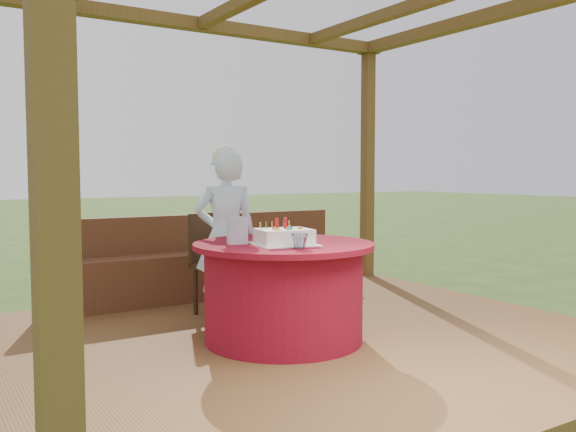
{
  "coord_description": "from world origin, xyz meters",
  "views": [
    {
      "loc": [
        -2.49,
        -3.72,
        1.33
      ],
      "look_at": [
        0.0,
        0.25,
        1.0
      ],
      "focal_mm": 38.0,
      "sensor_mm": 36.0,
      "label": 1
    }
  ],
  "objects_px": {
    "elderly_woman": "(226,234)",
    "chair": "(217,258)",
    "bench": "(209,270)",
    "drinking_glass": "(300,241)",
    "table": "(284,291)",
    "birthday_cake": "(284,237)",
    "gift_bag": "(237,230)"
  },
  "relations": [
    {
      "from": "elderly_woman",
      "to": "chair",
      "type": "bearing_deg",
      "value": 76.64
    },
    {
      "from": "bench",
      "to": "drinking_glass",
      "type": "height_order",
      "value": "drinking_glass"
    },
    {
      "from": "table",
      "to": "bench",
      "type": "bearing_deg",
      "value": 83.13
    },
    {
      "from": "chair",
      "to": "elderly_woman",
      "type": "xyz_separation_m",
      "value": [
        -0.08,
        -0.33,
        0.24
      ]
    },
    {
      "from": "birthday_cake",
      "to": "bench",
      "type": "bearing_deg",
      "value": 81.72
    },
    {
      "from": "chair",
      "to": "elderly_woman",
      "type": "height_order",
      "value": "elderly_woman"
    },
    {
      "from": "bench",
      "to": "gift_bag",
      "type": "xyz_separation_m",
      "value": [
        -0.53,
        -1.64,
        0.54
      ]
    },
    {
      "from": "elderly_woman",
      "to": "drinking_glass",
      "type": "distance_m",
      "value": 1.09
    },
    {
      "from": "table",
      "to": "chair",
      "type": "xyz_separation_m",
      "value": [
        -0.02,
        1.05,
        0.11
      ]
    },
    {
      "from": "bench",
      "to": "table",
      "type": "relative_size",
      "value": 2.32
    },
    {
      "from": "table",
      "to": "birthday_cake",
      "type": "height_order",
      "value": "birthday_cake"
    },
    {
      "from": "birthday_cake",
      "to": "drinking_glass",
      "type": "relative_size",
      "value": 4.33
    },
    {
      "from": "table",
      "to": "elderly_woman",
      "type": "bearing_deg",
      "value": 98.15
    },
    {
      "from": "table",
      "to": "drinking_glass",
      "type": "distance_m",
      "value": 0.55
    },
    {
      "from": "drinking_glass",
      "to": "bench",
      "type": "bearing_deg",
      "value": 81.64
    },
    {
      "from": "bench",
      "to": "table",
      "type": "bearing_deg",
      "value": -96.87
    },
    {
      "from": "elderly_woman",
      "to": "gift_bag",
      "type": "xyz_separation_m",
      "value": [
        -0.22,
        -0.62,
        0.09
      ]
    },
    {
      "from": "elderly_woman",
      "to": "birthday_cake",
      "type": "xyz_separation_m",
      "value": [
        0.05,
        -0.83,
        0.05
      ]
    },
    {
      "from": "chair",
      "to": "gift_bag",
      "type": "height_order",
      "value": "gift_bag"
    },
    {
      "from": "birthday_cake",
      "to": "chair",
      "type": "bearing_deg",
      "value": 88.34
    },
    {
      "from": "bench",
      "to": "elderly_woman",
      "type": "height_order",
      "value": "elderly_woman"
    },
    {
      "from": "bench",
      "to": "gift_bag",
      "type": "bearing_deg",
      "value": -107.88
    },
    {
      "from": "bench",
      "to": "chair",
      "type": "distance_m",
      "value": 0.76
    },
    {
      "from": "gift_bag",
      "to": "elderly_woman",
      "type": "bearing_deg",
      "value": 86.16
    },
    {
      "from": "chair",
      "to": "birthday_cake",
      "type": "xyz_separation_m",
      "value": [
        -0.03,
        -1.16,
        0.29
      ]
    },
    {
      "from": "gift_bag",
      "to": "chair",
      "type": "bearing_deg",
      "value": 88.12
    },
    {
      "from": "table",
      "to": "drinking_glass",
      "type": "height_order",
      "value": "drinking_glass"
    },
    {
      "from": "bench",
      "to": "gift_bag",
      "type": "relative_size",
      "value": 15.7
    },
    {
      "from": "chair",
      "to": "elderly_woman",
      "type": "distance_m",
      "value": 0.42
    },
    {
      "from": "table",
      "to": "birthday_cake",
      "type": "distance_m",
      "value": 0.42
    },
    {
      "from": "chair",
      "to": "drinking_glass",
      "type": "height_order",
      "value": "chair"
    },
    {
      "from": "table",
      "to": "chair",
      "type": "distance_m",
      "value": 1.06
    }
  ]
}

